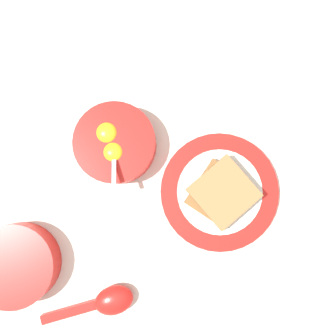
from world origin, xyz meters
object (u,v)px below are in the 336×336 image
toast_plate (219,192)px  toast_sandwich (221,193)px  egg_bowl (116,144)px  soup_spoon (106,302)px  congee_bowl (16,265)px

toast_plate → toast_sandwich: 0.03m
egg_bowl → soup_spoon: 0.27m
toast_plate → congee_bowl: congee_bowl is taller
soup_spoon → congee_bowl: size_ratio=1.13×
soup_spoon → egg_bowl: bearing=-47.8°
toast_plate → soup_spoon: soup_spoon is taller
toast_sandwich → soup_spoon: size_ratio=0.68×
congee_bowl → toast_plate: bearing=-115.2°
soup_spoon → toast_plate: bearing=-90.9°
toast_sandwich → egg_bowl: bearing=20.1°
egg_bowl → toast_plate: (-0.19, -0.07, -0.02)m
toast_plate → congee_bowl: 0.37m
toast_sandwich → soup_spoon: bearing=88.9°
egg_bowl → congee_bowl: size_ratio=1.00×
egg_bowl → toast_plate: bearing=-159.3°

